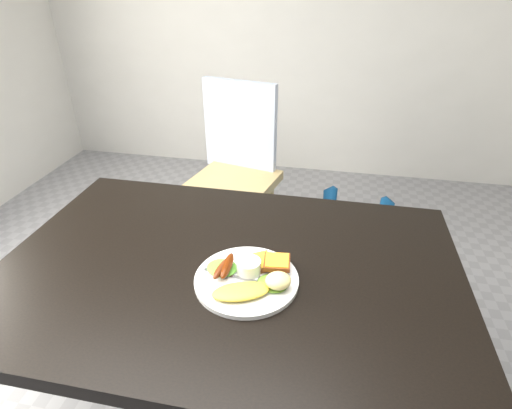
{
  "coord_description": "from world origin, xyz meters",
  "views": [
    {
      "loc": [
        0.23,
        -0.79,
        1.41
      ],
      "look_at": [
        0.06,
        0.06,
        0.9
      ],
      "focal_mm": 28.0,
      "sensor_mm": 36.0,
      "label": 1
    }
  ],
  "objects_px": {
    "person": "(358,165)",
    "plate": "(247,280)",
    "dining_table": "(229,270)",
    "dining_chair": "(233,183)"
  },
  "relations": [
    {
      "from": "dining_chair",
      "to": "plate",
      "type": "xyz_separation_m",
      "value": [
        0.31,
        -1.07,
        0.31
      ]
    },
    {
      "from": "plate",
      "to": "dining_chair",
      "type": "bearing_deg",
      "value": 106.33
    },
    {
      "from": "person",
      "to": "plate",
      "type": "xyz_separation_m",
      "value": [
        -0.27,
        -0.51,
        -0.11
      ]
    },
    {
      "from": "dining_chair",
      "to": "person",
      "type": "relative_size",
      "value": 0.24
    },
    {
      "from": "dining_table",
      "to": "plate",
      "type": "xyz_separation_m",
      "value": [
        0.06,
        -0.06,
        0.03
      ]
    },
    {
      "from": "dining_table",
      "to": "person",
      "type": "relative_size",
      "value": 0.7
    },
    {
      "from": "plate",
      "to": "dining_table",
      "type": "bearing_deg",
      "value": 137.33
    },
    {
      "from": "dining_chair",
      "to": "plate",
      "type": "distance_m",
      "value": 1.15
    },
    {
      "from": "dining_chair",
      "to": "person",
      "type": "bearing_deg",
      "value": -30.81
    },
    {
      "from": "dining_table",
      "to": "dining_chair",
      "type": "distance_m",
      "value": 1.08
    }
  ]
}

